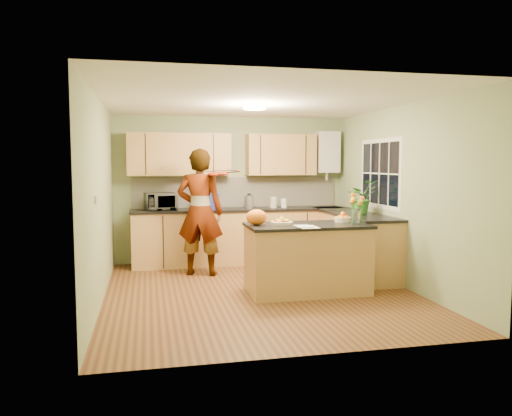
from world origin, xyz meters
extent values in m
plane|color=#502916|center=(0.00, 0.00, 0.00)|extent=(4.50, 4.50, 0.00)
cube|color=white|center=(0.00, 0.00, 2.50)|extent=(4.00, 4.50, 0.02)
cube|color=gray|center=(0.00, 2.25, 1.25)|extent=(4.00, 0.02, 2.50)
cube|color=gray|center=(0.00, -2.25, 1.25)|extent=(4.00, 0.02, 2.50)
cube|color=gray|center=(-2.00, 0.00, 1.25)|extent=(0.02, 4.50, 2.50)
cube|color=gray|center=(2.00, 0.00, 1.25)|extent=(0.02, 4.50, 2.50)
cube|color=#B37B47|center=(0.10, 1.95, 0.45)|extent=(3.60, 0.60, 0.90)
cube|color=black|center=(0.10, 1.94, 0.92)|extent=(3.64, 0.62, 0.04)
cube|color=#B37B47|center=(1.70, 0.85, 0.45)|extent=(0.60, 2.20, 0.90)
cube|color=black|center=(1.69, 0.85, 0.92)|extent=(0.62, 2.24, 0.04)
cube|color=silver|center=(0.10, 2.23, 1.20)|extent=(3.60, 0.02, 0.52)
cube|color=#B37B47|center=(-0.90, 2.08, 1.85)|extent=(1.70, 0.34, 0.70)
cube|color=#B37B47|center=(0.85, 2.08, 1.85)|extent=(1.20, 0.34, 0.70)
cube|color=silver|center=(1.70, 2.09, 1.90)|extent=(0.40, 0.30, 0.72)
cylinder|color=silver|center=(1.70, 2.09, 1.50)|extent=(0.06, 0.06, 0.20)
cube|color=silver|center=(1.99, 0.60, 1.55)|extent=(0.01, 1.30, 1.05)
cube|color=black|center=(1.99, 0.60, 1.55)|extent=(0.01, 1.18, 0.92)
cube|color=silver|center=(-1.99, -0.60, 1.30)|extent=(0.02, 0.09, 0.09)
cylinder|color=#FFEABF|center=(0.00, 0.30, 2.46)|extent=(0.30, 0.30, 0.06)
cylinder|color=silver|center=(0.00, 0.30, 2.49)|extent=(0.10, 0.10, 0.02)
cube|color=#B37B47|center=(0.61, -0.17, 0.44)|extent=(1.55, 0.77, 0.87)
cube|color=black|center=(0.61, -0.17, 0.89)|extent=(1.59, 0.81, 0.04)
cylinder|color=beige|center=(0.26, -0.17, 0.93)|extent=(0.28, 0.28, 0.04)
cylinder|color=beige|center=(1.16, -0.02, 0.94)|extent=(0.22, 0.22, 0.06)
cylinder|color=silver|center=(1.21, -0.35, 1.02)|extent=(0.11, 0.11, 0.21)
ellipsoid|color=orange|center=(-0.06, -0.12, 1.01)|extent=(0.32, 0.29, 0.20)
cube|color=silver|center=(0.51, -0.47, 0.92)|extent=(0.23, 0.32, 0.01)
imported|color=tan|center=(-0.66, 1.19, 0.96)|extent=(0.82, 0.67, 1.93)
imported|color=silver|center=(-1.22, 1.96, 1.08)|extent=(0.56, 0.44, 0.27)
cube|color=navy|center=(-0.45, 1.95, 1.07)|extent=(0.36, 0.29, 0.26)
cylinder|color=silver|center=(0.26, 1.96, 1.05)|extent=(0.16, 0.16, 0.22)
sphere|color=black|center=(0.26, 1.96, 1.20)|extent=(0.08, 0.08, 0.08)
cylinder|color=beige|center=(0.69, 1.95, 1.03)|extent=(0.13, 0.13, 0.19)
cylinder|color=silver|center=(0.86, 1.91, 1.02)|extent=(0.13, 0.13, 0.16)
imported|color=#2F7326|center=(1.70, 0.61, 1.20)|extent=(0.54, 0.50, 0.51)
camera|label=1|loc=(-1.42, -6.35, 1.71)|focal=35.00mm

